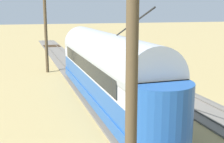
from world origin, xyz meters
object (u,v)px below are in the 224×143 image
vintage_streetcar (105,66)px  track_end_bumper (134,69)px  catenary_pole_foreground (46,29)px  catenary_pole_mid_near (134,84)px

vintage_streetcar → track_end_bumper: bearing=-123.3°
catenary_pole_foreground → track_end_bumper: catenary_pole_foreground is taller
catenary_pole_mid_near → track_end_bumper: (-7.37, -18.24, -3.54)m
vintage_streetcar → track_end_bumper: size_ratio=9.44×
catenary_pole_foreground → vintage_streetcar: bearing=103.4°
vintage_streetcar → track_end_bumper: vintage_streetcar is taller
catenary_pole_mid_near → track_end_bumper: size_ratio=4.21×
vintage_streetcar → catenary_pole_mid_near: size_ratio=2.24×
vintage_streetcar → catenary_pole_foreground: size_ratio=2.24×
vintage_streetcar → track_end_bumper: (-4.92, -7.48, -1.86)m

